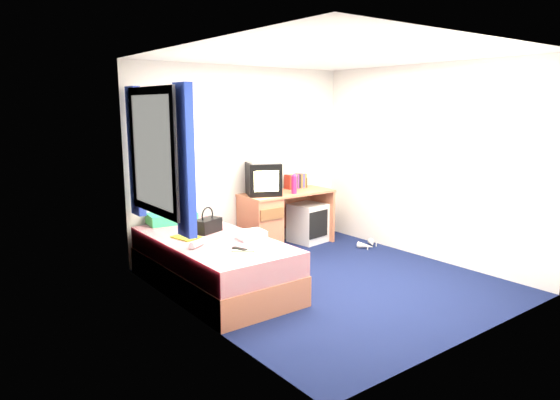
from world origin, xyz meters
TOP-DOWN VIEW (x-y plane):
  - ground at (0.00, 0.00)m, footprint 3.40×3.40m
  - room_shell at (0.00, 0.00)m, footprint 3.40×3.40m
  - bed at (-1.10, 0.61)m, footprint 1.01×2.00m
  - pillow at (-1.13, 1.53)m, footprint 0.59×0.41m
  - desk at (0.25, 1.44)m, footprint 1.30×0.55m
  - storage_cube at (0.89, 1.41)m, footprint 0.49×0.49m
  - crt_tv at (0.14, 1.44)m, footprint 0.54×0.53m
  - vcr at (0.14, 1.44)m, footprint 0.44×0.37m
  - book_row at (0.81, 1.60)m, footprint 0.31×0.13m
  - picture_frame at (0.95, 1.59)m, footprint 0.05×0.12m
  - pink_water_bottle at (0.52, 1.27)m, footprint 0.09×0.09m
  - aerosol_can at (0.39, 1.42)m, footprint 0.06×0.06m
  - handbag at (-1.01, 0.87)m, footprint 0.34×0.26m
  - towel at (-0.79, 0.35)m, footprint 0.29×0.26m
  - magazine at (-1.30, 0.79)m, footprint 0.27×0.32m
  - water_bottle at (-1.37, 0.42)m, footprint 0.21×0.16m
  - colour_swatch_fan at (-1.10, 0.02)m, footprint 0.21×0.19m
  - remote_control at (-1.10, 0.08)m, footprint 0.09×0.17m
  - window_assembly at (-1.55, 0.90)m, footprint 0.11×1.42m
  - white_heels at (1.35, 0.67)m, footprint 0.35×0.27m

SIDE VIEW (x-z plane):
  - ground at x=0.00m, z-range 0.00..0.00m
  - white_heels at x=1.35m, z-range -0.01..0.09m
  - bed at x=-1.10m, z-range 0.00..0.54m
  - storage_cube at x=0.89m, z-range 0.00..0.54m
  - desk at x=0.25m, z-range 0.03..0.78m
  - colour_swatch_fan at x=-1.10m, z-range 0.54..0.55m
  - magazine at x=-1.30m, z-range 0.54..0.55m
  - remote_control at x=-1.10m, z-range 0.54..0.56m
  - water_bottle at x=-1.37m, z-range 0.54..0.61m
  - towel at x=-0.79m, z-range 0.54..0.63m
  - pillow at x=-1.13m, z-range 0.54..0.66m
  - handbag at x=-1.01m, z-range 0.48..0.76m
  - picture_frame at x=0.95m, z-range 0.75..0.89m
  - aerosol_can at x=0.39m, z-range 0.75..0.95m
  - book_row at x=0.81m, z-range 0.75..0.95m
  - pink_water_bottle at x=0.52m, z-range 0.75..0.98m
  - crt_tv at x=0.14m, z-range 0.75..1.17m
  - vcr at x=0.14m, z-range 1.17..1.24m
  - window_assembly at x=-1.55m, z-range 0.72..2.12m
  - room_shell at x=0.00m, z-range -0.25..3.15m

